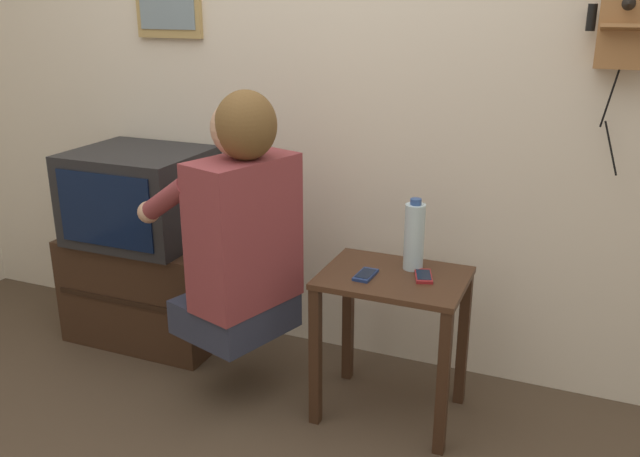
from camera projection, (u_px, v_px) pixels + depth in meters
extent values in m
cube|color=silver|center=(335.00, 70.00, 2.83)|extent=(6.80, 0.05, 2.55)
cube|color=#422819|center=(394.00, 278.00, 2.51)|extent=(0.54, 0.40, 0.02)
cube|color=#382215|center=(315.00, 357.00, 2.54)|extent=(0.04, 0.04, 0.56)
cube|color=#382215|center=(443.00, 384.00, 2.37)|extent=(0.04, 0.04, 0.56)
cube|color=#382215|center=(348.00, 318.00, 2.85)|extent=(0.04, 0.04, 0.56)
cube|color=#382215|center=(463.00, 339.00, 2.68)|extent=(0.04, 0.04, 0.56)
cube|color=#2D3347|center=(235.00, 313.00, 2.72)|extent=(0.46, 0.49, 0.14)
cube|color=brown|center=(245.00, 233.00, 2.56)|extent=(0.34, 0.47, 0.58)
sphere|color=tan|center=(241.00, 128.00, 2.43)|extent=(0.22, 0.22, 0.22)
ellipsoid|color=brown|center=(246.00, 125.00, 2.41)|extent=(0.28, 0.29, 0.25)
cylinder|color=brown|center=(166.00, 199.00, 2.53)|extent=(0.29, 0.16, 0.21)
cylinder|color=brown|center=(237.00, 181.00, 2.78)|extent=(0.29, 0.16, 0.21)
sphere|color=tan|center=(149.00, 212.00, 2.62)|extent=(0.09, 0.09, 0.09)
sphere|color=tan|center=(218.00, 193.00, 2.88)|extent=(0.09, 0.09, 0.09)
cube|color=#382316|center=(150.00, 287.00, 3.23)|extent=(0.74, 0.45, 0.50)
cube|color=black|center=(119.00, 301.00, 3.02)|extent=(0.66, 0.01, 0.02)
cube|color=#232326|center=(141.00, 195.00, 3.08)|extent=(0.58, 0.49, 0.41)
cube|color=#0C1938|center=(104.00, 211.00, 2.86)|extent=(0.47, 0.01, 0.32)
cube|color=#9E6B3D|center=(627.00, 12.00, 2.29)|extent=(0.17, 0.11, 0.37)
cube|color=#9E6B3D|center=(626.00, 27.00, 2.23)|extent=(0.15, 0.07, 0.03)
cone|color=black|center=(629.00, 4.00, 2.19)|extent=(0.04, 0.05, 0.04)
cylinder|color=black|center=(592.00, 17.00, 2.33)|extent=(0.03, 0.03, 0.09)
cylinder|color=black|center=(610.00, 97.00, 2.37)|extent=(0.04, 0.04, 0.22)
cylinder|color=black|center=(611.00, 148.00, 2.42)|extent=(0.07, 0.06, 0.19)
cube|color=navy|center=(366.00, 275.00, 2.50)|extent=(0.07, 0.13, 0.01)
cube|color=black|center=(366.00, 273.00, 2.50)|extent=(0.06, 0.10, 0.00)
cube|color=maroon|center=(424.00, 276.00, 2.49)|extent=(0.10, 0.14, 0.01)
cube|color=black|center=(424.00, 275.00, 2.49)|extent=(0.08, 0.11, 0.00)
cylinder|color=silver|center=(414.00, 237.00, 2.53)|extent=(0.08, 0.08, 0.25)
cylinder|color=#2D4C8C|center=(416.00, 202.00, 2.49)|extent=(0.04, 0.04, 0.02)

